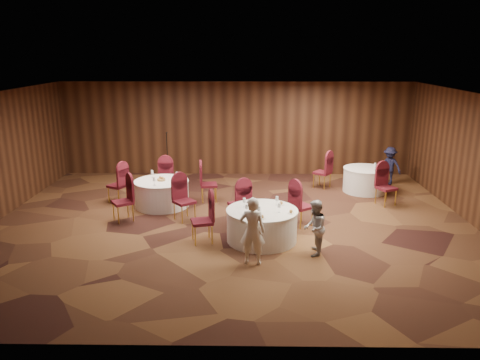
{
  "coord_description": "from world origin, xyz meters",
  "views": [
    {
      "loc": [
        0.37,
        -10.99,
        4.21
      ],
      "look_at": [
        0.2,
        0.2,
        1.1
      ],
      "focal_mm": 35.0,
      "sensor_mm": 36.0,
      "label": 1
    }
  ],
  "objects_px": {
    "table_right": "(365,180)",
    "woman_b": "(315,228)",
    "woman_a": "(252,231)",
    "man_c": "(390,166)",
    "table_left": "(162,193)",
    "mic_stand": "(168,168)",
    "table_main": "(262,225)"
  },
  "relations": [
    {
      "from": "table_left",
      "to": "mic_stand",
      "type": "distance_m",
      "value": 2.47
    },
    {
      "from": "table_right",
      "to": "woman_b",
      "type": "relative_size",
      "value": 1.11
    },
    {
      "from": "woman_a",
      "to": "woman_b",
      "type": "distance_m",
      "value": 1.4
    },
    {
      "from": "table_main",
      "to": "woman_a",
      "type": "distance_m",
      "value": 1.29
    },
    {
      "from": "woman_b",
      "to": "man_c",
      "type": "relative_size",
      "value": 0.99
    },
    {
      "from": "table_left",
      "to": "table_right",
      "type": "relative_size",
      "value": 1.13
    },
    {
      "from": "table_right",
      "to": "woman_a",
      "type": "distance_m",
      "value": 6.23
    },
    {
      "from": "table_right",
      "to": "man_c",
      "type": "xyz_separation_m",
      "value": [
        0.98,
        0.86,
        0.24
      ]
    },
    {
      "from": "table_right",
      "to": "woman_b",
      "type": "xyz_separation_m",
      "value": [
        -2.2,
        -4.66,
        0.23
      ]
    },
    {
      "from": "woman_a",
      "to": "table_main",
      "type": "bearing_deg",
      "value": -93.63
    },
    {
      "from": "mic_stand",
      "to": "woman_a",
      "type": "height_order",
      "value": "mic_stand"
    },
    {
      "from": "table_main",
      "to": "woman_b",
      "type": "height_order",
      "value": "woman_b"
    },
    {
      "from": "table_right",
      "to": "woman_a",
      "type": "xyz_separation_m",
      "value": [
        -3.51,
        -5.13,
        0.34
      ]
    },
    {
      "from": "mic_stand",
      "to": "woman_b",
      "type": "bearing_deg",
      "value": -54.3
    },
    {
      "from": "table_right",
      "to": "man_c",
      "type": "distance_m",
      "value": 1.33
    },
    {
      "from": "woman_a",
      "to": "woman_b",
      "type": "relative_size",
      "value": 1.18
    },
    {
      "from": "woman_a",
      "to": "man_c",
      "type": "relative_size",
      "value": 1.16
    },
    {
      "from": "mic_stand",
      "to": "man_c",
      "type": "bearing_deg",
      "value": -0.69
    },
    {
      "from": "man_c",
      "to": "table_right",
      "type": "bearing_deg",
      "value": -98.69
    },
    {
      "from": "table_right",
      "to": "man_c",
      "type": "height_order",
      "value": "man_c"
    },
    {
      "from": "man_c",
      "to": "mic_stand",
      "type": "bearing_deg",
      "value": -140.36
    },
    {
      "from": "mic_stand",
      "to": "woman_a",
      "type": "xyz_separation_m",
      "value": [
        2.71,
        -6.07,
        0.22
      ]
    },
    {
      "from": "table_main",
      "to": "table_right",
      "type": "xyz_separation_m",
      "value": [
        3.28,
        3.91,
        0.0
      ]
    },
    {
      "from": "mic_stand",
      "to": "woman_b",
      "type": "height_order",
      "value": "mic_stand"
    },
    {
      "from": "table_right",
      "to": "man_c",
      "type": "relative_size",
      "value": 1.09
    },
    {
      "from": "table_main",
      "to": "man_c",
      "type": "bearing_deg",
      "value": 48.14
    },
    {
      "from": "table_right",
      "to": "table_left",
      "type": "bearing_deg",
      "value": -165.86
    },
    {
      "from": "table_left",
      "to": "woman_b",
      "type": "height_order",
      "value": "woman_b"
    },
    {
      "from": "woman_b",
      "to": "man_c",
      "type": "distance_m",
      "value": 6.37
    },
    {
      "from": "table_main",
      "to": "table_left",
      "type": "xyz_separation_m",
      "value": [
        -2.71,
        2.4,
        0.0
      ]
    },
    {
      "from": "table_right",
      "to": "woman_b",
      "type": "distance_m",
      "value": 5.16
    },
    {
      "from": "table_right",
      "to": "table_main",
      "type": "bearing_deg",
      "value": -130.04
    }
  ]
}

